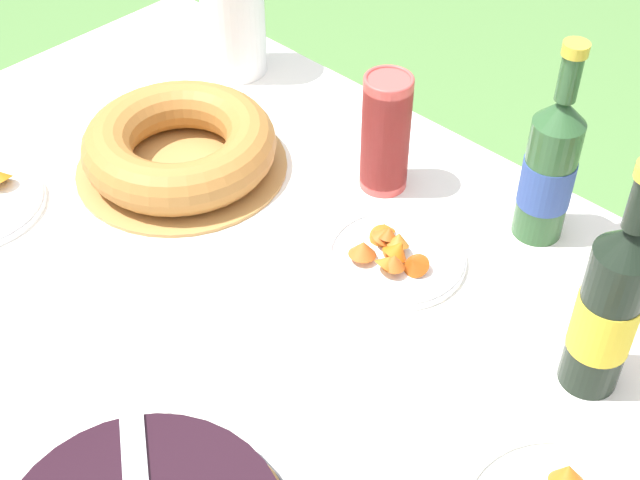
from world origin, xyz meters
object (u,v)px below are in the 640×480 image
(cup_stack, at_px, (386,134))
(juice_bottle_red, at_px, (609,308))
(bundt_cake, at_px, (180,147))
(snack_plate_right, at_px, (394,254))
(cider_bottle_green, at_px, (550,168))
(paper_towel_roll, at_px, (233,11))

(cup_stack, relative_size, juice_bottle_red, 0.58)
(bundt_cake, xyz_separation_m, snack_plate_right, (0.37, 0.07, -0.03))
(bundt_cake, height_order, juice_bottle_red, juice_bottle_red)
(cup_stack, relative_size, cider_bottle_green, 0.62)
(bundt_cake, height_order, cup_stack, cup_stack)
(cider_bottle_green, bearing_deg, juice_bottle_red, -43.31)
(bundt_cake, relative_size, juice_bottle_red, 1.00)
(cup_stack, xyz_separation_m, cider_bottle_green, (0.23, 0.07, 0.02))
(cider_bottle_green, relative_size, snack_plate_right, 1.55)
(cup_stack, distance_m, snack_plate_right, 0.19)
(snack_plate_right, distance_m, paper_towel_roll, 0.57)
(juice_bottle_red, bearing_deg, cup_stack, 165.11)
(cider_bottle_green, height_order, paper_towel_roll, cider_bottle_green)
(snack_plate_right, bearing_deg, cup_stack, 135.84)
(paper_towel_roll, bearing_deg, cider_bottle_green, 0.37)
(bundt_cake, relative_size, cup_stack, 1.73)
(bundt_cake, bearing_deg, cup_stack, 36.63)
(juice_bottle_red, relative_size, paper_towel_roll, 1.42)
(bundt_cake, distance_m, cup_stack, 0.32)
(bundt_cake, distance_m, juice_bottle_red, 0.69)
(bundt_cake, height_order, snack_plate_right, bundt_cake)
(bundt_cake, distance_m, cider_bottle_green, 0.55)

